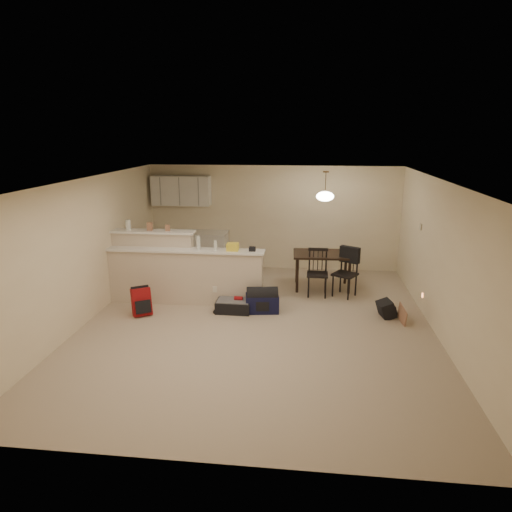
# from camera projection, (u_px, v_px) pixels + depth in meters

# --- Properties ---
(room) EXTENTS (7.00, 7.02, 2.50)m
(room) POSITION_uv_depth(u_px,v_px,m) (257.00, 256.00, 7.65)
(room) COLOR #BAA78F
(room) RESTS_ON ground
(breakfast_bar) EXTENTS (3.08, 0.58, 1.39)m
(breakfast_bar) POSITION_uv_depth(u_px,v_px,m) (174.00, 271.00, 8.95)
(breakfast_bar) COLOR beige
(breakfast_bar) RESTS_ON ground
(upper_cabinets) EXTENTS (1.40, 0.34, 0.70)m
(upper_cabinets) POSITION_uv_depth(u_px,v_px,m) (181.00, 191.00, 10.90)
(upper_cabinets) COLOR white
(upper_cabinets) RESTS_ON room
(kitchen_counter) EXTENTS (1.80, 0.60, 0.90)m
(kitchen_counter) POSITION_uv_depth(u_px,v_px,m) (190.00, 251.00, 11.13)
(kitchen_counter) COLOR white
(kitchen_counter) RESTS_ON ground
(thermostat) EXTENTS (0.02, 0.12, 0.12)m
(thermostat) POSITION_uv_depth(u_px,v_px,m) (421.00, 227.00, 8.74)
(thermostat) COLOR beige
(thermostat) RESTS_ON room
(jar) EXTENTS (0.10, 0.10, 0.20)m
(jar) POSITION_uv_depth(u_px,v_px,m) (128.00, 225.00, 8.95)
(jar) COLOR silver
(jar) RESTS_ON breakfast_bar
(cereal_box) EXTENTS (0.10, 0.07, 0.16)m
(cereal_box) POSITION_uv_depth(u_px,v_px,m) (150.00, 226.00, 8.91)
(cereal_box) COLOR #A37054
(cereal_box) RESTS_ON breakfast_bar
(small_box) EXTENTS (0.08, 0.06, 0.12)m
(small_box) POSITION_uv_depth(u_px,v_px,m) (168.00, 228.00, 8.87)
(small_box) COLOR #A37054
(small_box) RESTS_ON breakfast_bar
(bottle_a) EXTENTS (0.07, 0.07, 0.26)m
(bottle_a) POSITION_uv_depth(u_px,v_px,m) (198.00, 243.00, 8.65)
(bottle_a) COLOR silver
(bottle_a) RESTS_ON breakfast_bar
(bottle_b) EXTENTS (0.06, 0.06, 0.18)m
(bottle_b) POSITION_uv_depth(u_px,v_px,m) (215.00, 245.00, 8.63)
(bottle_b) COLOR silver
(bottle_b) RESTS_ON breakfast_bar
(bag_lump) EXTENTS (0.22, 0.18, 0.14)m
(bag_lump) POSITION_uv_depth(u_px,v_px,m) (233.00, 247.00, 8.60)
(bag_lump) COLOR #A37054
(bag_lump) RESTS_ON breakfast_bar
(pouch) EXTENTS (0.12, 0.10, 0.08)m
(pouch) POSITION_uv_depth(u_px,v_px,m) (252.00, 249.00, 8.56)
(pouch) COLOR #A37054
(pouch) RESTS_ON breakfast_bar
(dining_table) EXTENTS (1.26, 0.87, 0.77)m
(dining_table) POSITION_uv_depth(u_px,v_px,m) (323.00, 257.00, 9.68)
(dining_table) COLOR black
(dining_table) RESTS_ON ground
(pendant_lamp) EXTENTS (0.36, 0.36, 0.62)m
(pendant_lamp) POSITION_uv_depth(u_px,v_px,m) (325.00, 196.00, 9.34)
(pendant_lamp) COLOR brown
(pendant_lamp) RESTS_ON room
(dining_chair_near) EXTENTS (0.43, 0.41, 0.97)m
(dining_chair_near) POSITION_uv_depth(u_px,v_px,m) (317.00, 273.00, 9.27)
(dining_chair_near) COLOR black
(dining_chair_near) RESTS_ON ground
(dining_chair_far) EXTENTS (0.58, 0.58, 0.99)m
(dining_chair_far) POSITION_uv_depth(u_px,v_px,m) (345.00, 273.00, 9.24)
(dining_chair_far) COLOR black
(dining_chair_far) RESTS_ON ground
(suitcase) EXTENTS (0.64, 0.42, 0.22)m
(suitcase) POSITION_uv_depth(u_px,v_px,m) (234.00, 306.00, 8.52)
(suitcase) COLOR black
(suitcase) RESTS_ON ground
(red_backpack) EXTENTS (0.40, 0.35, 0.50)m
(red_backpack) POSITION_uv_depth(u_px,v_px,m) (141.00, 302.00, 8.35)
(red_backpack) COLOR maroon
(red_backpack) RESTS_ON ground
(navy_duffel) EXTENTS (0.65, 0.42, 0.33)m
(navy_duffel) POSITION_uv_depth(u_px,v_px,m) (262.00, 303.00, 8.50)
(navy_duffel) COLOR #121439
(navy_duffel) RESTS_ON ground
(black_daypack) EXTENTS (0.30, 0.37, 0.29)m
(black_daypack) POSITION_uv_depth(u_px,v_px,m) (386.00, 309.00, 8.27)
(black_daypack) COLOR black
(black_daypack) RESTS_ON ground
(cardboard_sheet) EXTENTS (0.08, 0.39, 0.30)m
(cardboard_sheet) POSITION_uv_depth(u_px,v_px,m) (402.00, 315.00, 8.00)
(cardboard_sheet) COLOR #A37054
(cardboard_sheet) RESTS_ON ground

